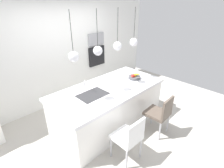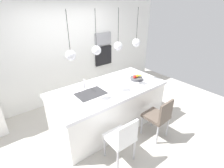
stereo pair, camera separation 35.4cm
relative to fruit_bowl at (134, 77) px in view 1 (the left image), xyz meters
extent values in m
plane|color=#BCB7AD|center=(-0.73, 0.09, -0.94)|extent=(6.60, 6.60, 0.00)
cube|color=white|center=(-0.73, 1.74, 0.36)|extent=(6.00, 0.10, 2.60)
cube|color=white|center=(-0.73, 0.09, -0.52)|extent=(2.35, 1.09, 0.83)
cube|color=white|center=(-0.73, 0.09, -0.08)|extent=(2.41, 1.15, 0.06)
cube|color=#2D2D30|center=(-1.15, 0.09, -0.05)|extent=(0.56, 0.40, 0.02)
cylinder|color=silver|center=(-1.15, 0.33, 0.06)|extent=(0.02, 0.02, 0.22)
cylinder|color=silver|center=(-1.15, 0.25, 0.16)|extent=(0.02, 0.16, 0.02)
cylinder|color=#4C4C51|center=(0.00, 0.00, -0.02)|extent=(0.28, 0.28, 0.06)
sphere|color=red|center=(-0.01, 0.01, 0.04)|extent=(0.07, 0.07, 0.07)
sphere|color=red|center=(-0.06, 0.00, 0.04)|extent=(0.07, 0.07, 0.07)
sphere|color=olive|center=(0.01, -0.01, 0.04)|extent=(0.07, 0.07, 0.07)
sphere|color=orange|center=(0.00, -0.01, 0.04)|extent=(0.07, 0.07, 0.07)
ellipsoid|color=yellow|center=(0.04, -0.03, 0.06)|extent=(0.05, 0.19, 0.09)
cube|color=#9E9EA3|center=(0.28, 1.67, 0.58)|extent=(0.54, 0.08, 0.34)
cube|color=black|center=(0.28, 1.67, 0.08)|extent=(0.56, 0.08, 0.56)
cube|color=white|center=(-1.18, -0.80, -0.48)|extent=(0.43, 0.43, 0.06)
cube|color=white|center=(-1.18, -0.99, -0.27)|extent=(0.40, 0.05, 0.37)
cylinder|color=#B2B2B7|center=(-0.99, -0.62, -0.73)|extent=(0.04, 0.04, 0.43)
cylinder|color=#B2B2B7|center=(-1.35, -0.61, -0.73)|extent=(0.04, 0.04, 0.43)
cylinder|color=#B2B2B7|center=(-1.00, -0.99, -0.73)|extent=(0.04, 0.04, 0.43)
cylinder|color=#B2B2B7|center=(-1.36, -0.98, -0.73)|extent=(0.04, 0.04, 0.43)
cube|color=brown|center=(-0.23, -0.80, -0.49)|extent=(0.43, 0.46, 0.06)
cube|color=brown|center=(-0.22, -1.00, -0.27)|extent=(0.39, 0.06, 0.38)
cylinder|color=#B2B2B7|center=(-0.07, -0.60, -0.73)|extent=(0.04, 0.04, 0.42)
cylinder|color=#B2B2B7|center=(-0.41, -0.62, -0.73)|extent=(0.04, 0.04, 0.42)
cylinder|color=#B2B2B7|center=(-0.05, -0.98, -0.73)|extent=(0.04, 0.04, 0.42)
cylinder|color=#B2B2B7|center=(-0.40, -1.00, -0.73)|extent=(0.04, 0.04, 0.42)
sphere|color=silver|center=(-1.48, 0.09, 0.77)|extent=(0.17, 0.17, 0.17)
cylinder|color=black|center=(-1.48, 0.09, 1.15)|extent=(0.01, 0.01, 0.60)
sphere|color=silver|center=(-0.98, 0.09, 0.77)|extent=(0.17, 0.17, 0.17)
cylinder|color=black|center=(-0.98, 0.09, 1.15)|extent=(0.01, 0.01, 0.60)
sphere|color=silver|center=(-0.48, 0.09, 0.77)|extent=(0.17, 0.17, 0.17)
cylinder|color=black|center=(-0.48, 0.09, 1.15)|extent=(0.01, 0.01, 0.60)
sphere|color=silver|center=(0.01, 0.09, 0.77)|extent=(0.17, 0.17, 0.17)
cylinder|color=black|center=(0.01, 0.09, 1.15)|extent=(0.01, 0.01, 0.60)
camera|label=1|loc=(-2.88, -2.18, 1.55)|focal=27.35mm
camera|label=2|loc=(-2.61, -2.41, 1.55)|focal=27.35mm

